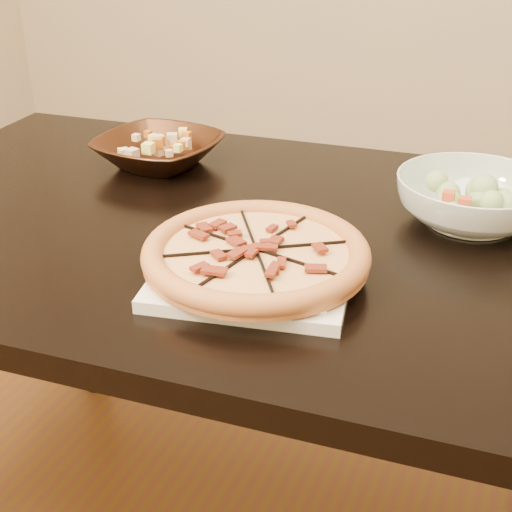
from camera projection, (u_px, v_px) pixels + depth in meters
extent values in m
cube|color=black|center=(228.00, 230.00, 1.16)|extent=(1.35, 0.92, 0.04)
cylinder|color=black|center=(83.00, 273.00, 1.81)|extent=(0.07, 0.07, 0.71)
cube|color=white|center=(256.00, 269.00, 0.98)|extent=(0.31, 0.31, 0.02)
cube|color=white|center=(256.00, 262.00, 0.98)|extent=(0.26, 0.26, 0.00)
cylinder|color=#DC8B42|center=(256.00, 257.00, 0.98)|extent=(0.31, 0.31, 0.01)
torus|color=#DC8B42|center=(256.00, 252.00, 0.97)|extent=(0.31, 0.31, 0.03)
cylinder|color=#D9B17A|center=(256.00, 253.00, 0.97)|extent=(0.25, 0.25, 0.01)
cube|color=black|center=(256.00, 250.00, 0.97)|extent=(0.07, 0.30, 0.01)
cube|color=black|center=(256.00, 250.00, 0.97)|extent=(0.17, 0.26, 0.01)
cube|color=black|center=(256.00, 250.00, 0.97)|extent=(0.30, 0.07, 0.01)
cube|color=black|center=(256.00, 250.00, 0.97)|extent=(0.26, 0.17, 0.01)
cube|color=maroon|center=(270.00, 252.00, 0.96)|extent=(0.03, 0.02, 0.00)
cube|color=maroon|center=(292.00, 254.00, 0.95)|extent=(0.02, 0.02, 0.00)
cube|color=maroon|center=(315.00, 250.00, 0.96)|extent=(0.03, 0.02, 0.00)
cube|color=maroon|center=(278.00, 246.00, 0.97)|extent=(0.03, 0.02, 0.00)
cube|color=maroon|center=(295.00, 239.00, 0.99)|extent=(0.03, 0.03, 0.00)
cube|color=maroon|center=(304.00, 229.00, 1.02)|extent=(0.02, 0.03, 0.00)
cube|color=maroon|center=(272.00, 237.00, 1.00)|extent=(0.02, 0.03, 0.00)
cube|color=maroon|center=(272.00, 227.00, 1.03)|extent=(0.02, 0.02, 0.00)
cube|color=maroon|center=(262.00, 218.00, 1.05)|extent=(0.02, 0.03, 0.00)
cube|color=maroon|center=(250.00, 232.00, 1.01)|extent=(0.02, 0.03, 0.00)
cube|color=maroon|center=(234.00, 226.00, 1.03)|extent=(0.03, 0.03, 0.00)
cube|color=maroon|center=(243.00, 241.00, 0.99)|extent=(0.03, 0.02, 0.00)
cube|color=maroon|center=(223.00, 237.00, 1.00)|extent=(0.03, 0.02, 0.00)
cube|color=maroon|center=(198.00, 238.00, 0.99)|extent=(0.02, 0.02, 0.00)
cube|color=maroon|center=(229.00, 246.00, 0.97)|extent=(0.03, 0.02, 0.00)
cube|color=maroon|center=(208.00, 251.00, 0.96)|extent=(0.03, 0.02, 0.00)
cube|color=maroon|center=(191.00, 261.00, 0.93)|extent=(0.03, 0.03, 0.00)
cube|color=maroon|center=(230.00, 257.00, 0.94)|extent=(0.02, 0.03, 0.00)
cube|color=maroon|center=(223.00, 269.00, 0.91)|extent=(0.02, 0.03, 0.00)
cube|color=maroon|center=(250.00, 255.00, 0.95)|extent=(0.02, 0.02, 0.00)
cube|color=maroon|center=(252.00, 266.00, 0.92)|extent=(0.02, 0.03, 0.00)
cube|color=maroon|center=(267.00, 277.00, 0.90)|extent=(0.02, 0.03, 0.00)
cube|color=maroon|center=(267.00, 258.00, 0.94)|extent=(0.03, 0.03, 0.00)
cube|color=maroon|center=(287.00, 264.00, 0.93)|extent=(0.03, 0.02, 0.00)
imported|color=#412314|center=(159.00, 151.00, 1.36)|extent=(0.25, 0.25, 0.06)
cube|color=#DCB989|center=(157.00, 130.00, 1.34)|extent=(0.03, 0.03, 0.03)
cube|color=#BE6215|center=(165.00, 130.00, 1.34)|extent=(0.03, 0.03, 0.03)
cube|color=#FFF572|center=(174.00, 129.00, 1.35)|extent=(0.03, 0.03, 0.03)
cube|color=#DCB989|center=(180.00, 127.00, 1.36)|extent=(0.03, 0.03, 0.03)
cube|color=#BE6215|center=(161.00, 129.00, 1.35)|extent=(0.03, 0.03, 0.03)
cube|color=#FFF572|center=(165.00, 127.00, 1.36)|extent=(0.03, 0.03, 0.03)
cube|color=#DCB989|center=(165.00, 124.00, 1.38)|extent=(0.03, 0.03, 0.03)
cube|color=#BE6215|center=(158.00, 130.00, 1.34)|extent=(0.03, 0.03, 0.03)
cube|color=#FFF572|center=(156.00, 127.00, 1.36)|extent=(0.03, 0.03, 0.03)
cube|color=#DCB989|center=(150.00, 126.00, 1.37)|extent=(0.03, 0.03, 0.03)
cube|color=#BE6215|center=(140.00, 125.00, 1.37)|extent=(0.03, 0.03, 0.03)
cube|color=#FFF572|center=(153.00, 129.00, 1.35)|extent=(0.03, 0.03, 0.03)
cube|color=#DCB989|center=(144.00, 130.00, 1.34)|extent=(0.03, 0.03, 0.03)
cube|color=#BE6215|center=(136.00, 131.00, 1.34)|extent=(0.03, 0.03, 0.03)
cube|color=#FFF572|center=(156.00, 130.00, 1.34)|extent=(0.03, 0.03, 0.03)
cube|color=#DCB989|center=(149.00, 132.00, 1.33)|extent=(0.03, 0.03, 0.03)
cube|color=#BE6215|center=(146.00, 135.00, 1.32)|extent=(0.03, 0.03, 0.03)
cube|color=#FFF572|center=(148.00, 138.00, 1.30)|extent=(0.03, 0.03, 0.03)
cube|color=#DCB989|center=(157.00, 132.00, 1.33)|extent=(0.03, 0.03, 0.03)
cube|color=#BE6215|center=(160.00, 134.00, 1.32)|extent=(0.03, 0.03, 0.03)
cube|color=#FFF572|center=(168.00, 136.00, 1.31)|extent=(0.03, 0.03, 0.03)
cube|color=#DCB989|center=(159.00, 130.00, 1.34)|extent=(0.03, 0.03, 0.03)
imported|color=silver|center=(472.00, 200.00, 1.12)|extent=(0.25, 0.25, 0.08)
sphere|color=#A1B874|center=(477.00, 167.00, 1.10)|extent=(0.04, 0.04, 0.04)
sphere|color=#A1B874|center=(492.00, 167.00, 1.10)|extent=(0.04, 0.04, 0.04)
sphere|color=#A1B874|center=(500.00, 163.00, 1.12)|extent=(0.04, 0.04, 0.04)
sphere|color=#A1B874|center=(481.00, 165.00, 1.11)|extent=(0.04, 0.04, 0.04)
sphere|color=#A1B874|center=(478.00, 159.00, 1.13)|extent=(0.04, 0.04, 0.04)
sphere|color=#A1B874|center=(477.00, 166.00, 1.10)|extent=(0.04, 0.04, 0.04)
sphere|color=#A1B874|center=(465.00, 162.00, 1.12)|extent=(0.04, 0.04, 0.04)
sphere|color=#A1B874|center=(447.00, 161.00, 1.12)|extent=(0.04, 0.04, 0.04)
sphere|color=#A1B874|center=(467.00, 166.00, 1.10)|extent=(0.04, 0.04, 0.04)
sphere|color=#A1B874|center=(454.00, 169.00, 1.09)|extent=(0.04, 0.04, 0.04)
sphere|color=#A1B874|center=(475.00, 168.00, 1.10)|extent=(0.04, 0.04, 0.04)
sphere|color=#A1B874|center=(473.00, 173.00, 1.08)|extent=(0.04, 0.04, 0.04)
sphere|color=#A1B874|center=(484.00, 179.00, 1.05)|extent=(0.04, 0.04, 0.04)
sphere|color=#A1B874|center=(484.00, 171.00, 1.08)|extent=(0.04, 0.04, 0.04)
sphere|color=#A1B874|center=(502.00, 174.00, 1.07)|extent=(0.04, 0.04, 0.04)
cube|color=#D44925|center=(497.00, 170.00, 1.11)|extent=(0.02, 0.02, 0.01)
cube|color=#D44925|center=(455.00, 175.00, 1.09)|extent=(0.02, 0.02, 0.01)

